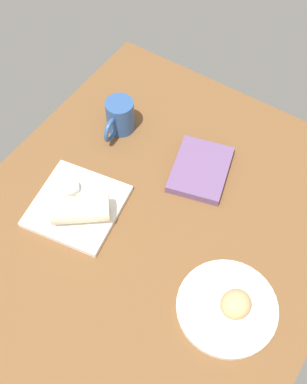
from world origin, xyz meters
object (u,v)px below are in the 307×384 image
at_px(breakfast_wrap, 80,209).
at_px(book_stack, 201,169).
at_px(coffee_mug, 119,117).
at_px(sauce_cup, 70,188).
at_px(scone_pastry, 236,304).
at_px(round_plate, 227,307).
at_px(square_plate, 77,206).

height_order(breakfast_wrap, book_stack, breakfast_wrap).
distance_m(breakfast_wrap, coffee_mug, 0.31).
distance_m(sauce_cup, book_stack, 0.35).
bearing_deg(sauce_cup, coffee_mug, -175.16).
xyz_separation_m(breakfast_wrap, book_stack, (-0.29, 0.17, -0.04)).
distance_m(book_stack, coffee_mug, 0.27).
bearing_deg(sauce_cup, breakfast_wrap, 58.77).
height_order(scone_pastry, book_stack, scone_pastry).
bearing_deg(book_stack, breakfast_wrap, -30.72).
bearing_deg(scone_pastry, round_plate, -74.00).
distance_m(round_plate, square_plate, 0.45).
xyz_separation_m(sauce_cup, coffee_mug, (-0.25, -0.02, 0.02)).
height_order(scone_pastry, coffee_mug, coffee_mug).
bearing_deg(sauce_cup, book_stack, 134.80).
height_order(square_plate, breakfast_wrap, breakfast_wrap).
bearing_deg(round_plate, square_plate, -93.09).
bearing_deg(coffee_mug, scone_pastry, 60.50).
distance_m(square_plate, breakfast_wrap, 0.06).
height_order(sauce_cup, coffee_mug, coffee_mug).
bearing_deg(square_plate, book_stack, 142.74).
relative_size(scone_pastry, book_stack, 0.33).
height_order(round_plate, coffee_mug, coffee_mug).
bearing_deg(breakfast_wrap, scone_pastry, -127.54).
height_order(square_plate, book_stack, book_stack).
distance_m(scone_pastry, book_stack, 0.39).
xyz_separation_m(scone_pastry, breakfast_wrap, (0.00, -0.43, 0.01)).
height_order(breakfast_wrap, coffee_mug, coffee_mug).
xyz_separation_m(book_stack, coffee_mug, (-0.01, -0.27, 0.04)).
bearing_deg(round_plate, scone_pastry, 106.00).
bearing_deg(sauce_cup, round_plate, 84.24).
bearing_deg(coffee_mug, book_stack, 88.66).
bearing_deg(coffee_mug, sauce_cup, 4.84).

